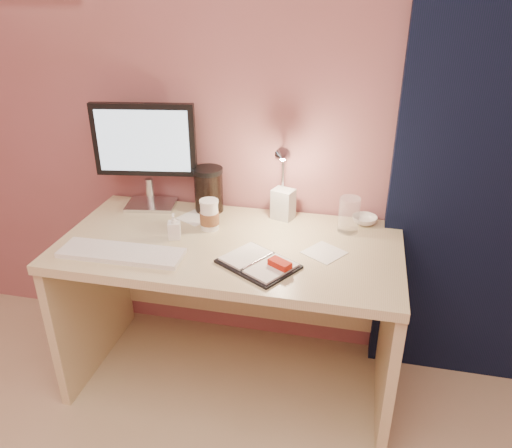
% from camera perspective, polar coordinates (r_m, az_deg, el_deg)
% --- Properties ---
extents(room, '(3.50, 3.50, 3.50)m').
position_cam_1_polar(room, '(2.18, 24.39, 8.79)').
color(room, '#C6B28E').
rests_on(room, ground).
extents(desk, '(1.40, 0.70, 0.73)m').
position_cam_1_polar(desk, '(2.23, -2.39, -6.29)').
color(desk, beige).
rests_on(desk, ground).
extents(monitor, '(0.46, 0.20, 0.49)m').
position_cam_1_polar(monitor, '(2.32, -12.55, 8.62)').
color(monitor, silver).
rests_on(monitor, desk).
extents(keyboard, '(0.49, 0.15, 0.02)m').
position_cam_1_polar(keyboard, '(2.02, -15.13, -3.22)').
color(keyboard, white).
rests_on(keyboard, desk).
extents(planner, '(0.34, 0.32, 0.04)m').
position_cam_1_polar(planner, '(1.88, 0.46, -4.51)').
color(planner, black).
rests_on(planner, desk).
extents(paper_b, '(0.19, 0.19, 0.00)m').
position_cam_1_polar(paper_b, '(1.99, 7.80, -3.26)').
color(paper_b, white).
rests_on(paper_b, desk).
extents(paper_c, '(0.18, 0.18, 0.00)m').
position_cam_1_polar(paper_c, '(2.28, -6.90, 0.75)').
color(paper_c, white).
rests_on(paper_c, desk).
extents(coffee_cup, '(0.08, 0.08, 0.13)m').
position_cam_1_polar(coffee_cup, '(2.14, -5.34, 0.97)').
color(coffee_cup, white).
rests_on(coffee_cup, desk).
extents(clear_cup, '(0.09, 0.09, 0.15)m').
position_cam_1_polar(clear_cup, '(2.14, 10.57, 1.02)').
color(clear_cup, white).
rests_on(clear_cup, desk).
extents(bowl, '(0.12, 0.12, 0.03)m').
position_cam_1_polar(bowl, '(2.25, 12.31, 0.45)').
color(bowl, silver).
rests_on(bowl, desk).
extents(lotion_bottle, '(0.06, 0.06, 0.11)m').
position_cam_1_polar(lotion_bottle, '(2.09, -9.35, -0.26)').
color(lotion_bottle, white).
rests_on(lotion_bottle, desk).
extents(dark_jar, '(0.13, 0.13, 0.19)m').
position_cam_1_polar(dark_jar, '(2.31, -5.42, 3.69)').
color(dark_jar, black).
rests_on(dark_jar, desk).
extents(product_box, '(0.11, 0.10, 0.14)m').
position_cam_1_polar(product_box, '(2.23, 3.13, 2.29)').
color(product_box, silver).
rests_on(product_box, desk).
extents(desk_lamp, '(0.10, 0.22, 0.36)m').
position_cam_1_polar(desk_lamp, '(2.13, 2.37, 5.60)').
color(desk_lamp, silver).
rests_on(desk_lamp, desk).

